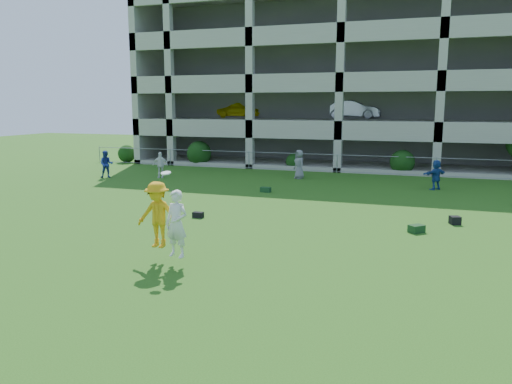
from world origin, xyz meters
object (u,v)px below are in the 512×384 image
(bystander_b, at_px, (160,165))
(parking_garage, at_px, (358,83))
(bystander_d, at_px, (436,175))
(bystander_a, at_px, (106,164))
(frisbee_contest, at_px, (162,217))
(bystander_c, at_px, (299,164))
(crate_d, at_px, (455,220))

(bystander_b, bearing_deg, parking_garage, 37.99)
(bystander_d, height_order, parking_garage, parking_garage)
(bystander_a, distance_m, frisbee_contest, 17.47)
(bystander_b, height_order, parking_garage, parking_garage)
(bystander_a, relative_size, bystander_c, 0.95)
(crate_d, xyz_separation_m, parking_garage, (-6.51, 21.29, 5.86))
(crate_d, bearing_deg, bystander_d, 94.29)
(bystander_b, distance_m, frisbee_contest, 16.58)
(bystander_d, bearing_deg, bystander_c, -55.76)
(bystander_b, xyz_separation_m, crate_d, (16.13, -6.98, -0.62))
(bystander_c, distance_m, frisbee_contest, 16.65)
(bystander_c, relative_size, bystander_d, 1.11)
(crate_d, bearing_deg, bystander_a, 162.79)
(bystander_b, height_order, crate_d, bystander_b)
(bystander_d, height_order, frisbee_contest, frisbee_contest)
(bystander_a, bearing_deg, parking_garage, 19.66)
(bystander_b, xyz_separation_m, bystander_d, (15.54, 0.79, -0.00))
(bystander_b, bearing_deg, bystander_c, -2.26)
(bystander_d, bearing_deg, parking_garage, -111.10)
(bystander_a, xyz_separation_m, crate_d, (19.16, -5.94, -0.66))
(bystander_d, relative_size, parking_garage, 0.05)
(bystander_c, distance_m, parking_garage, 13.21)
(bystander_b, xyz_separation_m, bystander_c, (7.96, 2.26, 0.08))
(bystander_b, xyz_separation_m, parking_garage, (9.61, 14.31, 5.24))
(parking_garage, bearing_deg, bystander_c, -97.80)
(bystander_a, height_order, bystander_b, bystander_a)
(bystander_a, relative_size, frisbee_contest, 0.70)
(bystander_a, xyz_separation_m, parking_garage, (12.65, 15.36, 5.20))
(bystander_b, xyz_separation_m, frisbee_contest, (8.24, -14.38, 0.52))
(bystander_c, height_order, parking_garage, parking_garage)
(bystander_a, bearing_deg, crate_d, -48.08)
(bystander_a, relative_size, crate_d, 4.64)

